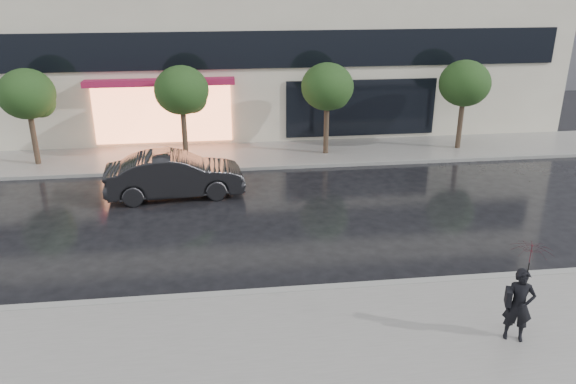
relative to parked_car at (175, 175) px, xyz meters
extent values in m
plane|color=black|center=(3.18, -6.00, -0.79)|extent=(120.00, 120.00, 0.00)
cube|color=slate|center=(3.18, -9.25, -0.73)|extent=(60.00, 4.50, 0.12)
cube|color=slate|center=(3.18, 4.25, -0.73)|extent=(60.00, 3.50, 0.12)
cube|color=gray|center=(3.18, -7.00, -0.72)|extent=(60.00, 0.25, 0.14)
cube|color=gray|center=(3.18, 2.50, -0.72)|extent=(60.00, 0.25, 0.14)
cube|color=black|center=(3.18, 5.94, 3.51)|extent=(28.00, 0.12, 1.60)
cube|color=#FF8C59|center=(-0.82, 5.92, 0.81)|extent=(6.00, 0.10, 2.60)
cube|color=#9A1740|center=(-0.82, 5.59, 2.26)|extent=(6.40, 0.70, 0.25)
cube|color=black|center=(8.18, 5.94, 0.81)|extent=(7.00, 0.10, 2.60)
cylinder|color=#33261C|center=(-5.82, 4.00, 0.31)|extent=(0.22, 0.22, 2.20)
ellipsoid|color=#193314|center=(-5.82, 4.00, 2.21)|extent=(2.20, 2.20, 1.98)
sphere|color=#193314|center=(-5.42, 4.20, 1.81)|extent=(1.20, 1.20, 1.20)
cylinder|color=#33261C|center=(0.18, 4.00, 0.31)|extent=(0.22, 0.22, 2.20)
ellipsoid|color=#193314|center=(0.18, 4.00, 2.21)|extent=(2.20, 2.20, 1.98)
sphere|color=#193314|center=(0.58, 4.20, 1.81)|extent=(1.20, 1.20, 1.20)
cylinder|color=#33261C|center=(6.18, 4.00, 0.31)|extent=(0.22, 0.22, 2.20)
ellipsoid|color=#193314|center=(6.18, 4.00, 2.21)|extent=(2.20, 2.20, 1.98)
sphere|color=#193314|center=(6.58, 4.20, 1.81)|extent=(1.20, 1.20, 1.20)
cylinder|color=#33261C|center=(12.18, 4.00, 0.31)|extent=(0.22, 0.22, 2.20)
ellipsoid|color=#193314|center=(12.18, 4.00, 2.21)|extent=(2.20, 2.20, 1.98)
sphere|color=#193314|center=(12.58, 4.20, 1.81)|extent=(1.20, 1.20, 1.20)
imported|color=black|center=(0.00, 0.00, 0.00)|extent=(4.92, 2.06, 1.58)
imported|color=black|center=(7.72, -9.56, 0.16)|extent=(0.71, 0.59, 1.66)
imported|color=#3F0B15|center=(7.77, -9.58, 1.22)|extent=(1.12, 1.13, 0.79)
cylinder|color=black|center=(7.77, -9.58, 0.77)|extent=(0.02, 0.02, 0.83)
cube|color=black|center=(7.48, -9.53, 0.36)|extent=(0.22, 0.33, 0.35)
camera|label=1|loc=(1.65, -18.97, 6.70)|focal=35.00mm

